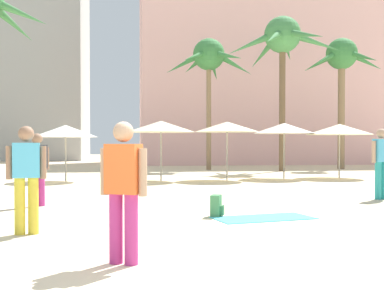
% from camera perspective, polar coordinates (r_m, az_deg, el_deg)
% --- Properties ---
extents(ground, '(120.00, 120.00, 0.00)m').
position_cam_1_polar(ground, '(5.84, -0.38, -12.82)').
color(ground, beige).
extents(hotel_pink, '(20.03, 9.98, 13.46)m').
position_cam_1_polar(hotel_pink, '(38.47, 9.31, 9.06)').
color(hotel_pink, beige).
rests_on(hotel_pink, ground).
extents(palm_tree_left, '(6.04, 5.86, 7.97)m').
position_cam_1_polar(palm_tree_left, '(26.30, 10.46, 12.61)').
color(palm_tree_left, brown).
rests_on(palm_tree_left, ground).
extents(palm_tree_center, '(4.41, 4.44, 7.31)m').
position_cam_1_polar(palm_tree_center, '(29.13, 16.98, 10.09)').
color(palm_tree_center, '#896B4C').
rests_on(palm_tree_center, ground).
extents(palm_tree_right, '(4.82, 4.66, 7.10)m').
position_cam_1_polar(palm_tree_right, '(27.00, 1.94, 10.81)').
color(palm_tree_right, '#896B4C').
rests_on(palm_tree_right, ground).
extents(cafe_umbrella_0, '(2.40, 2.40, 2.12)m').
position_cam_1_polar(cafe_umbrella_0, '(19.05, -14.46, 2.53)').
color(cafe_umbrella_0, gray).
rests_on(cafe_umbrella_0, ground).
extents(cafe_umbrella_2, '(2.61, 2.61, 2.29)m').
position_cam_1_polar(cafe_umbrella_2, '(18.77, -3.62, 3.14)').
color(cafe_umbrella_2, gray).
rests_on(cafe_umbrella_2, ground).
extents(cafe_umbrella_4, '(2.46, 2.46, 2.25)m').
position_cam_1_polar(cafe_umbrella_4, '(20.24, 10.63, 2.89)').
color(cafe_umbrella_4, gray).
rests_on(cafe_umbrella_4, ground).
extents(cafe_umbrella_5, '(2.73, 2.73, 2.23)m').
position_cam_1_polar(cafe_umbrella_5, '(21.24, 16.73, 2.70)').
color(cafe_umbrella_5, gray).
rests_on(cafe_umbrella_5, ground).
extents(cafe_umbrella_7, '(2.50, 2.50, 2.27)m').
position_cam_1_polar(cafe_umbrella_7, '(19.06, 4.09, 3.10)').
color(cafe_umbrella_7, gray).
rests_on(cafe_umbrella_7, ground).
extents(beach_towel, '(2.01, 1.28, 0.01)m').
position_cam_1_polar(beach_towel, '(9.44, 8.30, -7.41)').
color(beach_towel, '#4CC6D6').
rests_on(beach_towel, ground).
extents(backpack, '(0.31, 0.34, 0.42)m').
position_cam_1_polar(backpack, '(9.55, 2.87, -6.12)').
color(backpack, '#44824E').
rests_on(backpack, ground).
extents(person_near_left, '(0.60, 0.33, 1.79)m').
position_cam_1_polar(person_near_left, '(13.36, 21.09, -0.75)').
color(person_near_left, teal).
rests_on(person_near_left, ground).
extents(person_mid_center, '(0.58, 0.38, 1.67)m').
position_cam_1_polar(person_mid_center, '(5.80, -7.96, -3.78)').
color(person_mid_center, '#B7337F').
rests_on(person_mid_center, ground).
extents(person_mid_left, '(0.51, 0.48, 1.64)m').
position_cam_1_polar(person_mid_left, '(11.56, -17.52, -1.44)').
color(person_mid_left, '#B7337F').
rests_on(person_mid_left, ground).
extents(person_near_right, '(0.61, 0.28, 1.68)m').
position_cam_1_polar(person_near_right, '(8.04, -18.66, -2.38)').
color(person_near_right, gold).
rests_on(person_near_right, ground).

